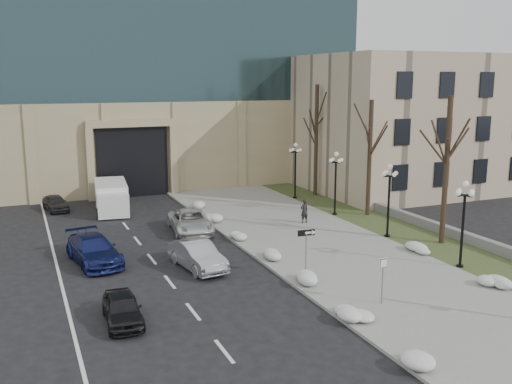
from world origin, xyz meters
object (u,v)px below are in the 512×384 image
pedestrian (304,211)px  lamppost_a (464,212)px  one_way_sign (309,238)px  lamppost_d (295,163)px  car_e (55,203)px  car_d (191,221)px  box_truck (111,197)px  car_c (94,250)px  lamppost_c (336,175)px  lamppost_b (389,191)px  car_b (197,255)px  car_a (122,309)px  keep_sign (383,271)px

pedestrian → lamppost_a: 12.23m
one_way_sign → lamppost_d: (8.18, 17.73, 0.96)m
car_e → one_way_sign: (10.71, -21.05, 1.50)m
pedestrian → car_e: bearing=-44.8°
car_d → box_truck: 9.33m
box_truck → one_way_sign: (6.71, -19.47, 1.09)m
car_c → pedestrian: 14.89m
box_truck → lamppost_c: bearing=-22.7°
car_d → lamppost_d: (11.13, 6.79, 2.35)m
car_c → car_e: 14.33m
lamppost_a → lamppost_b: bearing=90.0°
car_e → pedestrian: 19.23m
car_b → pedestrian: (9.63, 6.15, 0.21)m
car_c → box_truck: bearing=68.1°
car_b → one_way_sign: one_way_sign is taller
car_a → lamppost_b: lamppost_b is taller
car_d → box_truck: size_ratio=0.76×
pedestrian → keep_sign: keep_sign is taller
car_c → one_way_sign: 11.87m
lamppost_a → car_c: bearing=154.5°
keep_sign → box_truck: bearing=102.6°
car_c → lamppost_a: size_ratio=1.10×
car_d → car_e: car_d is taller
lamppost_d → car_d: bearing=-148.6°
pedestrian → car_b: bearing=23.6°
lamppost_b → car_e: bearing=139.2°
lamppost_d → lamppost_b: bearing=-90.0°
car_d → car_b: bearing=-98.2°
pedestrian → lamppost_b: size_ratio=0.35×
car_e → lamppost_c: bearing=-37.0°
car_a → keep_sign: size_ratio=1.62×
lamppost_b → lamppost_c: 6.50m
car_a → lamppost_b: (17.80, 6.44, 2.46)m
keep_sign → lamppost_c: (6.88, 15.66, 1.44)m
car_e → lamppost_b: bearing=-50.4°
car_b → one_way_sign: bearing=-46.3°
one_way_sign → lamppost_c: lamppost_c is taller
keep_sign → car_d: bearing=99.6°
car_a → car_d: 14.31m
pedestrian → keep_sign: size_ratio=0.75×
car_a → box_truck: box_truck is taller
car_a → lamppost_c: size_ratio=0.76×
car_c → box_truck: 13.06m
car_d → box_truck: box_truck is taller
car_b → lamppost_a: (12.91, -5.44, 2.33)m
one_way_sign → keep_sign: bearing=-69.2°
car_b → pedestrian: bearing=24.0°
car_d → lamppost_b: (11.13, -6.21, 2.35)m
car_a → car_c: car_c is taller
car_c → box_truck: box_truck is taller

